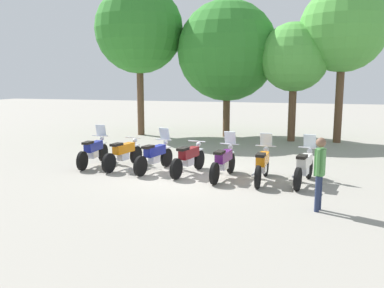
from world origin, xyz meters
The scene contains 13 objects.
ground_plane centered at (0.00, 0.00, 0.00)m, with size 80.00×80.00×0.00m, color gray.
motorcycle_0 centered at (-3.55, 0.39, 0.52)m, with size 0.62×2.19×1.37m.
motorcycle_1 centered at (-2.36, 0.31, 0.50)m, with size 0.71×2.18×0.99m.
motorcycle_2 centered at (-1.18, 0.18, 0.52)m, with size 0.75×2.17×1.37m.
motorcycle_3 centered at (0.00, 0.11, 0.50)m, with size 0.74×2.17×0.99m.
motorcycle_4 centered at (1.18, -0.13, 0.52)m, with size 0.65×2.19×1.37m.
motorcycle_5 centered at (2.36, -0.19, 0.52)m, with size 0.62×2.19×1.37m.
motorcycle_6 centered at (3.55, -0.14, 0.52)m, with size 0.74×2.17×1.37m.
person_0 centered at (3.90, -2.54, 0.99)m, with size 0.28×0.41×1.70m.
tree_0 centered at (-5.09, 8.07, 5.52)m, with size 4.57×4.57×7.83m.
tree_1 centered at (-0.54, 8.74, 4.40)m, with size 5.09×5.09×6.95m.
tree_2 centered at (2.81, 8.07, 3.98)m, with size 3.25×3.25×5.63m.
tree_3 centered at (4.92, 8.19, 5.22)m, with size 3.93×3.93×7.22m.
Camera 1 is at (3.62, -11.85, 2.99)m, focal length 37.57 mm.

